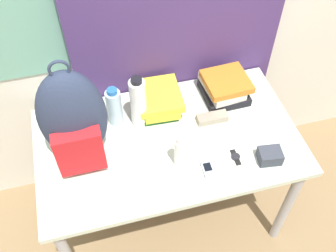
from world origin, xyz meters
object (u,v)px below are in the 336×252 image
(backpack, at_px, (74,121))
(book_stack_center, at_px, (224,87))
(sunscreen_bottle, at_px, (179,152))
(book_stack_left, at_px, (159,100))
(water_bottle, at_px, (114,107))
(sunglasses_case, at_px, (212,118))
(sports_bottle, at_px, (138,103))
(cell_phone, at_px, (207,168))
(wristwatch, at_px, (236,157))
(camera_pouch, at_px, (270,156))

(backpack, xyz_separation_m, book_stack_center, (0.75, 0.19, -0.18))
(sunscreen_bottle, bearing_deg, book_stack_left, 90.99)
(water_bottle, relative_size, sunglasses_case, 1.45)
(sports_bottle, height_order, cell_phone, sports_bottle)
(sports_bottle, bearing_deg, book_stack_left, 30.85)
(cell_phone, bearing_deg, wristwatch, 10.01)
(backpack, height_order, book_stack_left, backpack)
(sports_bottle, bearing_deg, wristwatch, -40.43)
(book_stack_left, relative_size, sunscreen_bottle, 1.42)
(water_bottle, distance_m, cell_phone, 0.52)
(backpack, relative_size, cell_phone, 5.73)
(backpack, relative_size, sunglasses_case, 3.69)
(book_stack_center, height_order, sunglasses_case, book_stack_center)
(water_bottle, bearing_deg, camera_pouch, -32.95)
(book_stack_center, bearing_deg, cell_phone, -118.50)
(book_stack_left, distance_m, wristwatch, 0.47)
(sunscreen_bottle, bearing_deg, sports_bottle, 112.80)
(book_stack_center, relative_size, cell_phone, 2.54)
(water_bottle, relative_size, sunscreen_bottle, 1.22)
(sports_bottle, relative_size, cell_phone, 3.00)
(wristwatch, bearing_deg, sports_bottle, 139.57)
(camera_pouch, bearing_deg, sports_bottle, 144.37)
(sunscreen_bottle, bearing_deg, cell_phone, -29.35)
(book_stack_center, bearing_deg, book_stack_left, 179.85)
(book_stack_center, height_order, wristwatch, book_stack_center)
(book_stack_left, distance_m, sunscreen_bottle, 0.35)
(sunscreen_bottle, bearing_deg, water_bottle, 125.69)
(sunscreen_bottle, xyz_separation_m, camera_pouch, (0.40, -0.09, -0.05))
(backpack, height_order, book_stack_center, backpack)
(sunscreen_bottle, bearing_deg, sunglasses_case, 41.63)
(camera_pouch, bearing_deg, wristwatch, 160.45)
(book_stack_center, relative_size, camera_pouch, 2.21)
(backpack, xyz_separation_m, sports_bottle, (0.29, 0.12, -0.10))
(book_stack_center, bearing_deg, camera_pouch, -82.03)
(wristwatch, bearing_deg, sunscreen_bottle, 171.61)
(sunglasses_case, bearing_deg, water_bottle, 165.60)
(book_stack_left, distance_m, sunglasses_case, 0.28)
(backpack, distance_m, sports_bottle, 0.33)
(book_stack_left, xyz_separation_m, cell_phone, (0.12, -0.41, -0.05))
(sunglasses_case, bearing_deg, book_stack_left, 147.43)
(book_stack_left, height_order, sports_bottle, sports_bottle)
(sports_bottle, height_order, wristwatch, sports_bottle)
(book_stack_center, xyz_separation_m, water_bottle, (-0.56, -0.03, 0.04))
(sports_bottle, bearing_deg, camera_pouch, -35.63)
(camera_pouch, relative_size, wristwatch, 1.28)
(book_stack_left, xyz_separation_m, sports_bottle, (-0.11, -0.07, 0.09))
(sunscreen_bottle, height_order, camera_pouch, sunscreen_bottle)
(water_bottle, height_order, cell_phone, water_bottle)
(book_stack_center, height_order, water_bottle, water_bottle)
(book_stack_center, bearing_deg, sunglasses_case, -126.76)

